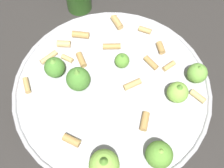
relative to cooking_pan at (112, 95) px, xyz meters
The scene contains 2 objects.
ground_plane 0.04m from the cooking_pan, 18.18° to the right, with size 2.40×2.40×0.00m, color #2D2B28.
cooking_pan is the anchor object (origin of this frame).
Camera 1 is at (-0.18, 0.14, 0.49)m, focal length 43.89 mm.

